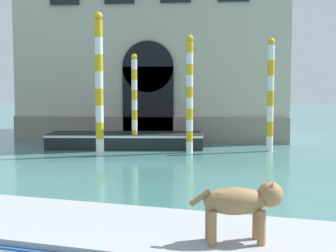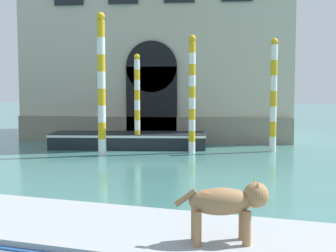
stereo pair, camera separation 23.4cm
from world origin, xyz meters
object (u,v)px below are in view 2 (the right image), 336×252
object	(u,v)px
boat_moored_near_palazzo	(129,140)
mooring_pole_4	(192,94)
mooring_pole_1	(273,95)
mooring_pole_3	(137,102)
mooring_pole_0	(101,84)
dog_on_deck	(228,202)

from	to	relation	value
boat_moored_near_palazzo	mooring_pole_4	size ratio (longest dim) A/B	1.44
mooring_pole_1	mooring_pole_3	bearing A→B (deg)	-177.06
mooring_pole_0	dog_on_deck	bearing A→B (deg)	-67.80
dog_on_deck	boat_moored_near_palazzo	size ratio (longest dim) A/B	0.17
boat_moored_near_palazzo	mooring_pole_4	bearing A→B (deg)	-26.65
mooring_pole_0	mooring_pole_1	distance (m)	5.63
mooring_pole_3	boat_moored_near_palazzo	bearing A→B (deg)	128.55
mooring_pole_3	mooring_pole_4	bearing A→B (deg)	-11.41
mooring_pole_4	mooring_pole_3	bearing A→B (deg)	168.59
dog_on_deck	mooring_pole_3	size ratio (longest dim) A/B	0.28
mooring_pole_3	mooring_pole_4	world-z (taller)	mooring_pole_4
mooring_pole_0	mooring_pole_1	xyz separation A→B (m)	(5.38, 1.61, -0.35)
mooring_pole_0	mooring_pole_3	world-z (taller)	mooring_pole_0
dog_on_deck	mooring_pole_3	world-z (taller)	mooring_pole_3
dog_on_deck	mooring_pole_0	world-z (taller)	mooring_pole_0
boat_moored_near_palazzo	mooring_pole_3	size ratio (longest dim) A/B	1.69
mooring_pole_1	boat_moored_near_palazzo	bearing A→B (deg)	176.55
boat_moored_near_palazzo	mooring_pole_0	distance (m)	2.76
mooring_pole_1	mooring_pole_4	xyz separation A→B (m)	(-2.64, -0.61, 0.04)
boat_moored_near_palazzo	mooring_pole_1	size ratio (longest dim) A/B	1.47
mooring_pole_4	mooring_pole_0	bearing A→B (deg)	-160.08
dog_on_deck	mooring_pole_1	world-z (taller)	mooring_pole_1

